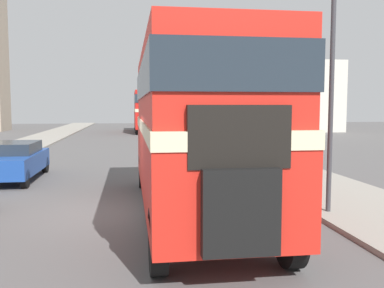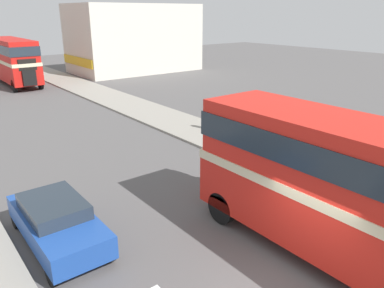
% 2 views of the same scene
% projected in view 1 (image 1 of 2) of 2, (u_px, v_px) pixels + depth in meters
% --- Properties ---
extents(ground_plane, '(120.00, 120.00, 0.00)m').
position_uv_depth(ground_plane, '(110.00, 213.00, 11.00)').
color(ground_plane, '#565454').
extents(sidewalk_right, '(3.50, 120.00, 0.12)m').
position_uv_depth(sidewalk_right, '(355.00, 203.00, 11.97)').
color(sidewalk_right, gray).
rests_on(sidewalk_right, ground_plane).
extents(double_decker_bus, '(2.55, 9.72, 4.12)m').
position_uv_depth(double_decker_bus, '(192.00, 118.00, 10.74)').
color(double_decker_bus, red).
rests_on(double_decker_bus, ground_plane).
extents(bus_distant, '(2.57, 10.16, 4.35)m').
position_uv_depth(bus_distant, '(147.00, 108.00, 45.64)').
color(bus_distant, red).
rests_on(bus_distant, ground_plane).
extents(car_parked_mid, '(1.81, 4.39, 1.41)m').
position_uv_depth(car_parked_mid, '(14.00, 160.00, 15.97)').
color(car_parked_mid, '#1E479E').
rests_on(car_parked_mid, ground_plane).
extents(pedestrian_walking, '(0.35, 0.35, 1.74)m').
position_uv_depth(pedestrian_walking, '(261.00, 137.00, 22.93)').
color(pedestrian_walking, '#282833').
rests_on(pedestrian_walking, sidewalk_right).
extents(street_lamp, '(0.36, 0.36, 5.86)m').
position_uv_depth(street_lamp, '(332.00, 57.00, 10.41)').
color(street_lamp, '#38383D').
rests_on(street_lamp, sidewalk_right).
extents(shop_building_block, '(14.37, 8.17, 7.65)m').
position_uv_depth(shop_building_block, '(270.00, 97.00, 48.20)').
color(shop_building_block, beige).
rests_on(shop_building_block, ground_plane).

